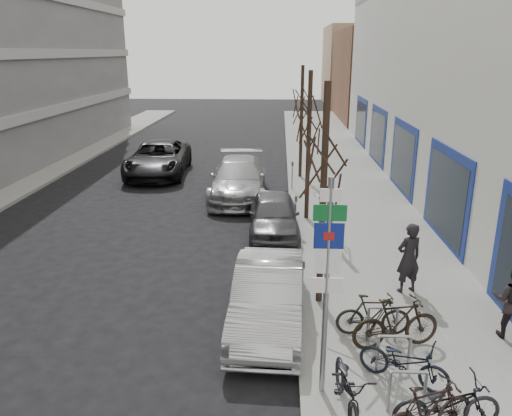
# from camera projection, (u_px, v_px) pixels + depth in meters

# --- Properties ---
(ground) EXTENTS (120.00, 120.00, 0.00)m
(ground) POSITION_uv_depth(u_px,v_px,m) (193.00, 393.00, 9.34)
(ground) COLOR black
(ground) RESTS_ON ground
(sidewalk_east) EXTENTS (5.00, 70.00, 0.15)m
(sidewalk_east) POSITION_uv_depth(u_px,v_px,m) (357.00, 220.00, 18.64)
(sidewalk_east) COLOR slate
(sidewalk_east) RESTS_ON ground
(brick_building_far) EXTENTS (12.00, 14.00, 8.00)m
(brick_building_far) POSITION_uv_depth(u_px,v_px,m) (405.00, 75.00, 45.65)
(brick_building_far) COLOR brown
(brick_building_far) RESTS_ON ground
(tan_building_far) EXTENTS (13.00, 12.00, 9.00)m
(tan_building_far) POSITION_uv_depth(u_px,v_px,m) (380.00, 65.00, 59.77)
(tan_building_far) COLOR #937A5B
(tan_building_far) RESTS_ON ground
(highway_sign_pole) EXTENTS (0.55, 0.10, 4.20)m
(highway_sign_pole) POSITION_uv_depth(u_px,v_px,m) (327.00, 276.00, 8.48)
(highway_sign_pole) COLOR gray
(highway_sign_pole) RESTS_ON ground
(bike_rack) EXTENTS (0.66, 2.26, 0.83)m
(bike_rack) POSITION_uv_depth(u_px,v_px,m) (394.00, 350.00, 9.54)
(bike_rack) COLOR gray
(bike_rack) RESTS_ON sidewalk_east
(tree_near) EXTENTS (1.80, 1.80, 5.50)m
(tree_near) POSITION_uv_depth(u_px,v_px,m) (325.00, 144.00, 11.32)
(tree_near) COLOR black
(tree_near) RESTS_ON ground
(tree_mid) EXTENTS (1.80, 1.80, 5.50)m
(tree_mid) POSITION_uv_depth(u_px,v_px,m) (310.00, 111.00, 17.51)
(tree_mid) COLOR black
(tree_mid) RESTS_ON ground
(tree_far) EXTENTS (1.80, 1.80, 5.50)m
(tree_far) POSITION_uv_depth(u_px,v_px,m) (302.00, 96.00, 23.70)
(tree_far) COLOR black
(tree_far) RESTS_ON ground
(meter_front) EXTENTS (0.10, 0.08, 1.27)m
(meter_front) POSITION_uv_depth(u_px,v_px,m) (302.00, 281.00, 11.82)
(meter_front) COLOR gray
(meter_front) RESTS_ON sidewalk_east
(meter_mid) EXTENTS (0.10, 0.08, 1.27)m
(meter_mid) POSITION_uv_depth(u_px,v_px,m) (296.00, 210.00, 17.06)
(meter_mid) COLOR gray
(meter_mid) RESTS_ON sidewalk_east
(meter_back) EXTENTS (0.10, 0.08, 1.27)m
(meter_back) POSITION_uv_depth(u_px,v_px,m) (292.00, 173.00, 22.30)
(meter_back) COLOR gray
(meter_back) RESTS_ON sidewalk_east
(bike_near_left) EXTENTS (0.71, 1.93, 1.15)m
(bike_near_left) POSITION_uv_depth(u_px,v_px,m) (348.00, 384.00, 8.44)
(bike_near_left) COLOR black
(bike_near_left) RESTS_ON sidewalk_east
(bike_near_right) EXTENTS (1.85, 1.19, 1.08)m
(bike_near_right) POSITION_uv_depth(u_px,v_px,m) (428.00, 411.00, 7.86)
(bike_near_right) COLOR black
(bike_near_right) RESTS_ON sidewalk_east
(bike_mid_curb) EXTENTS (1.75, 1.29, 1.05)m
(bike_mid_curb) POSITION_uv_depth(u_px,v_px,m) (404.00, 358.00, 9.25)
(bike_mid_curb) COLOR black
(bike_mid_curb) RESTS_ON sidewalk_east
(bike_mid_inner) EXTENTS (1.65, 0.54, 0.99)m
(bike_mid_inner) POSITION_uv_depth(u_px,v_px,m) (373.00, 315.00, 10.84)
(bike_mid_inner) COLOR black
(bike_mid_inner) RESTS_ON sidewalk_east
(bike_far_curb) EXTENTS (1.87, 0.76, 1.11)m
(bike_far_curb) POSITION_uv_depth(u_px,v_px,m) (447.00, 400.00, 8.09)
(bike_far_curb) COLOR black
(bike_far_curb) RESTS_ON sidewalk_east
(bike_far_inner) EXTENTS (2.01, 1.00, 1.17)m
(bike_far_inner) POSITION_uv_depth(u_px,v_px,m) (396.00, 322.00, 10.35)
(bike_far_inner) COLOR black
(bike_far_inner) RESTS_ON sidewalk_east
(parked_car_front) EXTENTS (1.72, 4.51, 1.47)m
(parked_car_front) POSITION_uv_depth(u_px,v_px,m) (268.00, 296.00, 11.46)
(parked_car_front) COLOR #B2B2B7
(parked_car_front) RESTS_ON ground
(parked_car_mid) EXTENTS (1.83, 4.25, 1.43)m
(parked_car_mid) POSITION_uv_depth(u_px,v_px,m) (274.00, 215.00, 17.24)
(parked_car_mid) COLOR #454549
(parked_car_mid) RESTS_ON ground
(parked_car_back) EXTENTS (2.48, 5.83, 1.68)m
(parked_car_back) POSITION_uv_depth(u_px,v_px,m) (238.00, 179.00, 21.58)
(parked_car_back) COLOR #949498
(parked_car_back) RESTS_ON ground
(lane_car) EXTENTS (3.19, 6.29, 1.70)m
(lane_car) POSITION_uv_depth(u_px,v_px,m) (158.00, 158.00, 25.61)
(lane_car) COLOR black
(lane_car) RESTS_ON ground
(pedestrian_near) EXTENTS (0.79, 0.65, 1.87)m
(pedestrian_near) POSITION_uv_depth(u_px,v_px,m) (409.00, 258.00, 12.70)
(pedestrian_near) COLOR black
(pedestrian_near) RESTS_ON sidewalk_east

